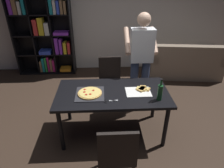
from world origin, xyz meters
TOP-DOWN VIEW (x-y plane):
  - ground_plane at (0.00, 0.00)m, footprint 12.00×12.00m
  - back_wall at (0.00, 2.60)m, footprint 6.40×0.10m
  - dining_table at (0.00, 0.00)m, footprint 1.63×0.85m
  - chair_near_camera at (-0.00, -0.91)m, footprint 0.42×0.42m
  - chair_far_side at (0.00, 0.91)m, footprint 0.42×0.42m
  - couch at (1.89, 1.99)m, footprint 1.79×1.05m
  - bookshelf at (-1.51, 2.38)m, footprint 1.40×0.35m
  - person_serving_pizza at (0.53, 0.69)m, footprint 0.55×0.54m
  - pepperoni_pizza_on_tray at (-0.33, -0.05)m, footprint 0.40×0.40m
  - pizza_slices_on_towel at (0.42, 0.01)m, footprint 0.38×0.29m
  - wine_bottle at (0.63, -0.23)m, footprint 0.07×0.07m
  - kitchen_scissors at (-0.07, -0.24)m, footprint 0.19×0.09m

SIDE VIEW (x-z plane):
  - ground_plane at x=0.00m, z-range 0.00..0.00m
  - couch at x=1.89m, z-range -0.12..0.73m
  - chair_near_camera at x=0.00m, z-range 0.06..0.96m
  - chair_far_side at x=0.00m, z-range 0.06..0.96m
  - dining_table at x=0.00m, z-range 0.30..1.05m
  - kitchen_scissors at x=-0.07m, z-range 0.75..0.76m
  - pizza_slices_on_towel at x=0.42m, z-range 0.75..0.78m
  - pepperoni_pizza_on_tray at x=-0.33m, z-range 0.75..0.78m
  - wine_bottle at x=0.63m, z-range 0.71..1.03m
  - bookshelf at x=-1.51m, z-range 0.01..1.96m
  - person_serving_pizza at x=0.53m, z-range 0.12..1.87m
  - back_wall at x=0.00m, z-range 0.00..2.80m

